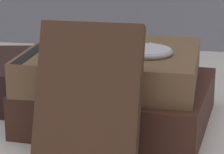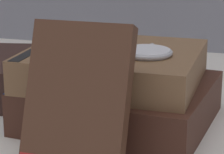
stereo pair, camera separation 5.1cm
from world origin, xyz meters
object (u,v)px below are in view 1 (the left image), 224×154
Objects in this scene: book_flat_bottom at (114,101)px; pocket_watch at (147,51)px; reading_glasses at (68,76)px; book_leaning_front at (92,104)px; book_flat_top at (111,65)px.

pocket_watch reaches higher than book_flat_bottom.
book_flat_bottom is 2.08× the size of reading_glasses.
book_leaning_front is (0.00, -0.11, 0.04)m from book_flat_bottom.
book_flat_top is 0.11m from book_leaning_front.
book_flat_top is 1.40× the size of book_leaning_front.
pocket_watch reaches higher than reading_glasses.
book_leaning_front is at bearing -82.11° from reading_glasses.
book_leaning_front reaches higher than book_flat_top.
book_flat_bottom reaches higher than reading_glasses.
book_flat_top is at bearing 175.34° from book_flat_bottom.
pocket_watch is (0.04, -0.01, 0.06)m from book_flat_bottom.
book_flat_bottom is 0.04m from book_flat_top.
reading_glasses is at bearing 128.39° from pocket_watch.
book_flat_bottom is 3.62× the size of pocket_watch.
pocket_watch reaches higher than book_flat_top.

